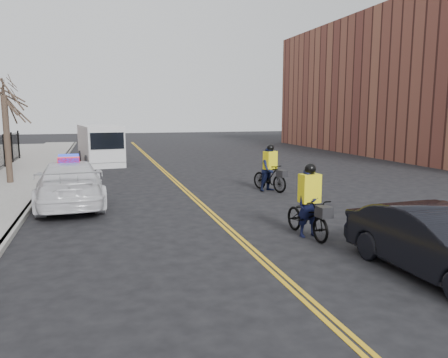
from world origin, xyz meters
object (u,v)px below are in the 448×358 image
dark_sedan (437,243)px  cargo_van (100,145)px  cyclist_far (270,173)px  cyclist_near (309,211)px  police_cruiser (70,183)px

dark_sedan → cargo_van: bearing=103.5°
cyclist_far → cyclist_near: bearing=-125.1°
cyclist_near → police_cruiser: bearing=132.8°
police_cruiser → dark_sedan: police_cruiser is taller
police_cruiser → cyclist_far: 8.16m
dark_sedan → cyclist_far: cyclist_far is taller
cyclist_near → cargo_van: bearing=101.2°
cargo_van → cyclist_far: 14.16m
police_cruiser → dark_sedan: bearing=126.1°
dark_sedan → cargo_van: cargo_van is taller
cyclist_near → dark_sedan: bearing=-75.7°
cyclist_near → cyclist_far: 6.96m
cargo_van → cyclist_near: size_ratio=2.93×
police_cruiser → cyclist_far: (8.13, 0.77, -0.04)m
police_cruiser → cargo_van: size_ratio=0.94×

